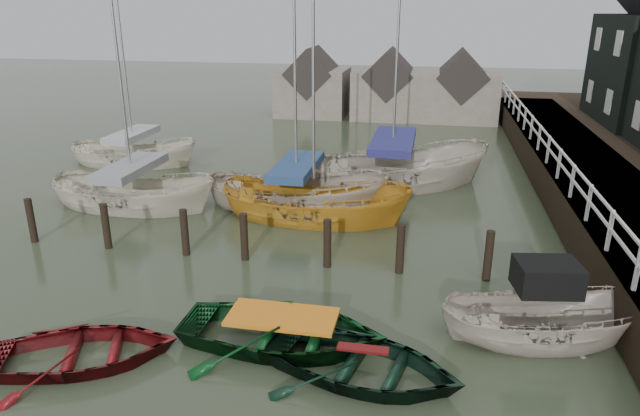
% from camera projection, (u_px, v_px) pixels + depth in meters
% --- Properties ---
extents(ground, '(120.00, 120.00, 0.00)m').
position_uv_depth(ground, '(254.00, 316.00, 13.39)').
color(ground, '#2C3723').
rests_on(ground, ground).
extents(pier, '(3.04, 32.00, 2.70)m').
position_uv_depth(pier, '(586.00, 186.00, 20.68)').
color(pier, black).
rests_on(pier, ground).
extents(mooring_pilings, '(13.72, 0.22, 1.80)m').
position_uv_depth(mooring_pilings, '(247.00, 244.00, 16.20)').
color(mooring_pilings, black).
rests_on(mooring_pilings, ground).
extents(far_sheds, '(14.00, 4.08, 4.39)m').
position_uv_depth(far_sheds, '(386.00, 88.00, 36.66)').
color(far_sheds, '#665B51').
rests_on(far_sheds, ground).
extents(rowboat_red, '(4.51, 3.91, 0.78)m').
position_uv_depth(rowboat_red, '(85.00, 362.00, 11.68)').
color(rowboat_red, '#550C0E').
rests_on(rowboat_red, ground).
extents(rowboat_green, '(4.46, 3.19, 0.92)m').
position_uv_depth(rowboat_green, '(283.00, 344.00, 12.29)').
color(rowboat_green, black).
rests_on(rowboat_green, ground).
extents(rowboat_dkgreen, '(4.51, 3.65, 0.82)m').
position_uv_depth(rowboat_dkgreen, '(362.00, 376.00, 11.24)').
color(rowboat_dkgreen, black).
rests_on(rowboat_dkgreen, ground).
extents(motorboat, '(4.61, 2.34, 2.63)m').
position_uv_depth(motorboat, '(540.00, 337.00, 12.40)').
color(motorboat, '#BDAFA1').
rests_on(motorboat, ground).
extents(sailboat_a, '(6.45, 2.68, 10.11)m').
position_uv_depth(sailboat_a, '(135.00, 205.00, 20.66)').
color(sailboat_a, beige).
rests_on(sailboat_a, ground).
extents(sailboat_b, '(6.73, 2.89, 11.62)m').
position_uv_depth(sailboat_b, '(297.00, 205.00, 20.62)').
color(sailboat_b, '#BBAE9F').
rests_on(sailboat_b, ground).
extents(sailboat_c, '(6.84, 3.02, 10.79)m').
position_uv_depth(sailboat_c, '(314.00, 218.00, 19.59)').
color(sailboat_c, '#C48824').
rests_on(sailboat_c, ground).
extents(sailboat_d, '(8.61, 5.67, 12.99)m').
position_uv_depth(sailboat_d, '(391.00, 184.00, 23.13)').
color(sailboat_d, '#BCAFA0').
rests_on(sailboat_d, ground).
extents(sailboat_e, '(6.08, 2.63, 9.02)m').
position_uv_depth(sailboat_e, '(135.00, 163.00, 26.20)').
color(sailboat_e, beige).
rests_on(sailboat_e, ground).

